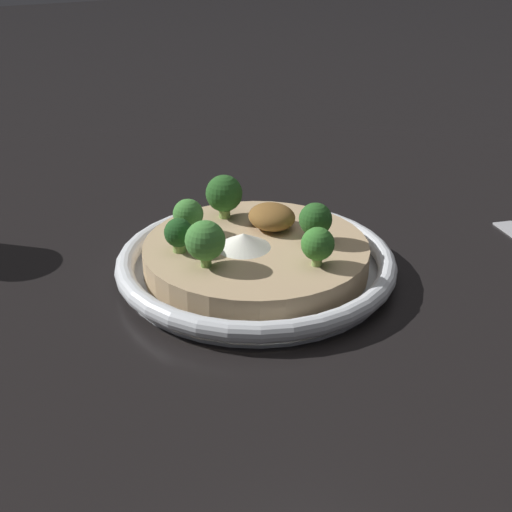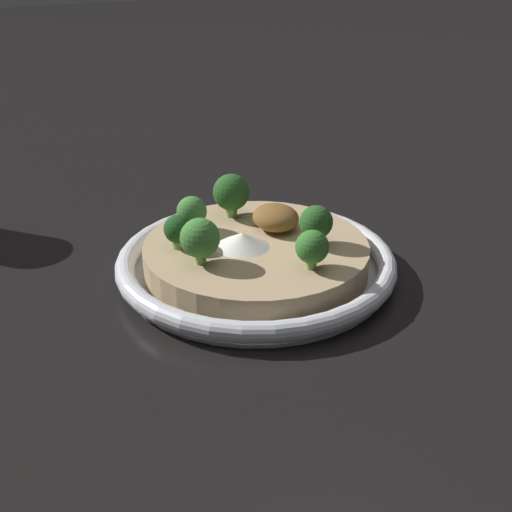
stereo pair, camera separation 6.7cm
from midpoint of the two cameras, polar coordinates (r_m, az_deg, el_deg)
ground_plane at (r=0.68m, az=-2.82°, el=-1.72°), size 6.00×6.00×0.00m
risotto_bowl at (r=0.67m, az=-2.85°, el=-0.43°), size 0.29×0.29×0.04m
cheese_sprinkle at (r=0.66m, az=-4.16°, el=1.40°), size 0.06×0.06×0.02m
crispy_onion_garnish at (r=0.69m, az=-1.36°, el=3.45°), size 0.05×0.05×0.03m
broccoli_left at (r=0.61m, az=2.39°, el=0.95°), size 0.03×0.03×0.04m
broccoli_right at (r=0.69m, az=-8.86°, el=3.56°), size 0.03×0.03×0.04m
broccoli_back at (r=0.61m, az=-7.68°, el=1.25°), size 0.04×0.04×0.05m
broccoli_back_right at (r=0.65m, az=-9.84°, el=1.90°), size 0.03×0.03×0.04m
broccoli_front_right at (r=0.72m, az=-5.54°, el=5.45°), size 0.04×0.04×0.05m
broccoli_front at (r=0.66m, az=2.41°, el=3.11°), size 0.03×0.03×0.04m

